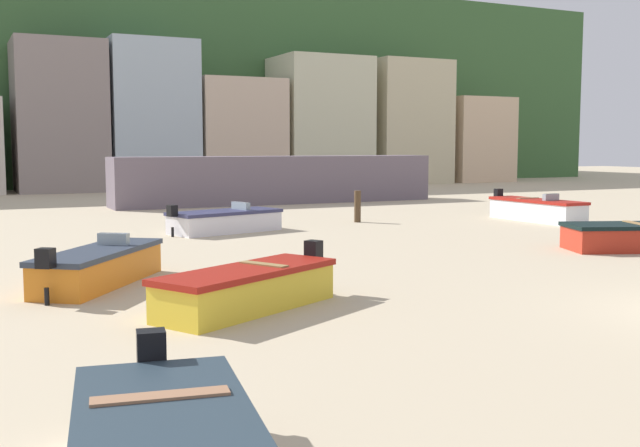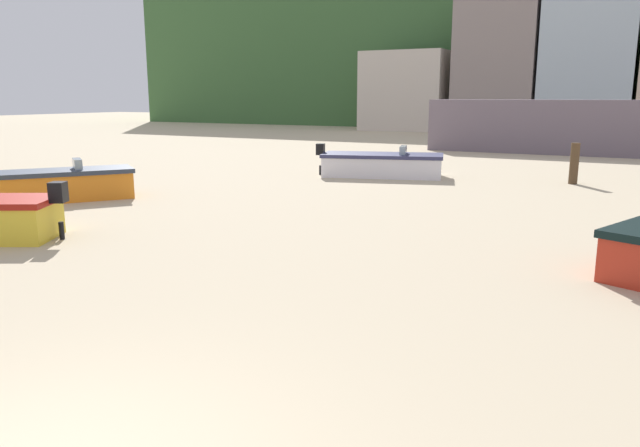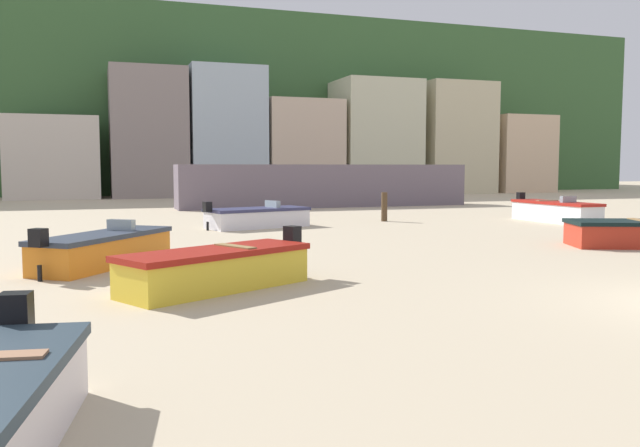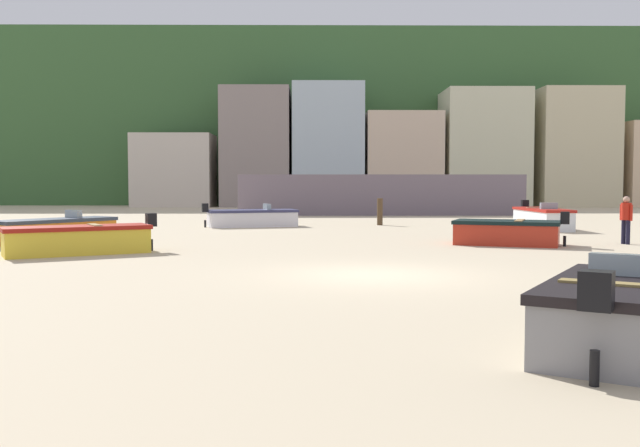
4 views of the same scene
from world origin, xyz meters
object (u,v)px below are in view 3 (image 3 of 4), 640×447
Objects in this scene: boat_white_4 at (555,211)px; boat_red_6 at (627,233)px; boat_yellow_0 at (217,269)px; boat_white_3 at (257,217)px; mooring_post_near_water at (384,207)px; boat_orange_5 at (104,249)px.

boat_red_6 is (-3.85, -8.17, -0.06)m from boat_white_4.
boat_yellow_0 is 0.93× the size of boat_white_3.
mooring_post_near_water is at bearing 84.18° from boat_white_3.
boat_yellow_0 is at bearing 32.05° from boat_white_4.
boat_white_4 is 9.04m from boat_red_6.
boat_red_6 is (15.44, -1.03, -0.01)m from boat_orange_5.
boat_orange_5 reaches higher than boat_yellow_0.
boat_white_4 is 3.77× the size of mooring_post_near_water.
boat_red_6 is (13.31, 2.97, -0.01)m from boat_yellow_0.
boat_red_6 is at bearing 32.60° from boat_orange_5.
boat_white_4 is at bearing -3.94° from boat_red_6.
boat_yellow_0 is 1.11× the size of boat_red_6.
mooring_post_near_water is at bearing -63.97° from boat_yellow_0.
boat_yellow_0 is at bearing -32.81° from boat_white_3.
mooring_post_near_water reaches higher than boat_yellow_0.
boat_orange_5 is 3.21× the size of mooring_post_near_water.
boat_white_3 is (3.92, 12.94, -0.01)m from boat_yellow_0.
boat_white_3 is 3.46× the size of mooring_post_near_water.
boat_yellow_0 reaches higher than boat_red_6.
boat_white_3 is 13.70m from boat_red_6.
boat_white_3 is 1.20× the size of boat_red_6.
boat_red_6 is at bearing -73.88° from mooring_post_near_water.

